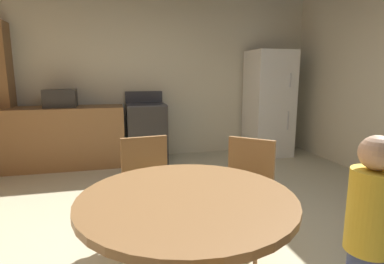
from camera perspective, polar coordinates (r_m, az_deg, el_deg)
The scene contains 10 objects.
ground_plane at distance 2.66m, azimuth 2.54°, elevation -20.44°, with size 14.00×14.00×0.00m, color beige.
wall_back at distance 5.26m, azimuth -6.95°, elevation 10.31°, with size 5.67×0.12×2.70m, color beige.
kitchen_counter at distance 4.98m, azimuth -23.97°, elevation -0.96°, with size 1.99×0.60×0.90m, color olive.
oven_range at distance 4.93m, azimuth -8.42°, elevation -0.07°, with size 0.60×0.60×1.10m.
refrigerator at distance 5.42m, azimuth 13.99°, elevation 5.11°, with size 0.68×0.68×1.76m.
microwave at distance 4.89m, azimuth -23.17°, elevation 5.76°, with size 0.44×0.32×0.26m, color #2D2B28.
dining_table at distance 1.68m, azimuth -0.93°, elevation -16.84°, with size 1.12×1.12×0.76m.
chair_northeast at distance 2.49m, azimuth 9.88°, elevation -9.97°, with size 0.57×0.57×0.87m.
chair_north at distance 2.54m, azimuth -8.12°, elevation -9.57°, with size 0.44×0.44×0.87m.
person_child at distance 1.85m, azimuth 29.78°, elevation -16.29°, with size 0.28×0.28×1.09m.
Camera 1 is at (-0.66, -2.18, 1.37)m, focal length 28.83 mm.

